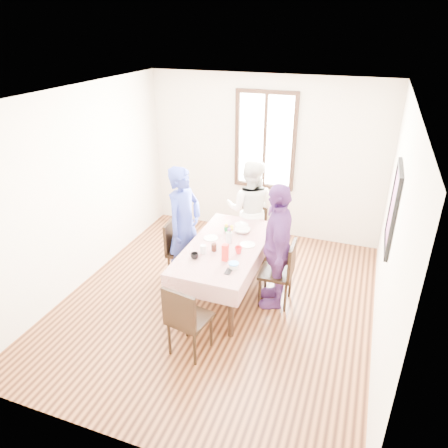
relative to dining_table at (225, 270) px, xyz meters
The scene contains 30 objects.
ground 0.43m from the dining_table, 99.50° to the right, with size 4.50×4.50×0.00m, color black.
back_wall 2.27m from the dining_table, 90.94° to the left, with size 4.00×4.00×0.00m, color beige.
right_wall 2.20m from the dining_table, ahead, with size 4.50×4.50×0.00m, color beige.
window_frame 2.40m from the dining_table, 90.95° to the left, with size 1.02×0.06×1.62m, color black.
window_pane 2.41m from the dining_table, 90.94° to the left, with size 0.90×0.02×1.50m, color white.
art_poster 2.28m from the dining_table, ahead, with size 0.04×0.76×0.96m, color red.
dining_table is the anchor object (origin of this frame).
tablecloth 0.38m from the dining_table, ahead, with size 0.95×1.82×0.01m, color #550003.
chair_left 0.71m from the dining_table, 166.95° to the left, with size 0.42×0.42×0.91m, color black.
chair_right 0.70m from the dining_table, ahead, with size 0.42×0.42×0.91m, color black.
chair_far 1.17m from the dining_table, 90.00° to the left, with size 0.42×0.42×0.91m, color black.
chair_near 1.17m from the dining_table, 90.00° to the right, with size 0.42×0.42×0.91m, color black.
person_left 0.84m from the dining_table, 166.60° to the left, with size 0.63×0.41×1.72m, color #2C3994.
person_far 1.22m from the dining_table, 90.00° to the left, with size 0.77×0.60×1.59m, color white.
person_right 0.82m from the dining_table, ahead, with size 0.99×0.41×1.70m, color #562A6B.
mug_black 0.66m from the dining_table, 118.82° to the right, with size 0.10×0.10×0.08m, color black.
mug_flag 0.51m from the dining_table, 30.67° to the right, with size 0.10×0.10×0.09m, color red.
mug_green 0.58m from the dining_table, 104.60° to the left, with size 0.11×0.11×0.08m, color #0C7226.
serving_bowl 0.61m from the dining_table, 77.74° to the left, with size 0.22×0.22×0.05m, color white.
juice_carton 0.62m from the dining_table, 70.47° to the right, with size 0.07×0.07×0.22m, color red.
butter_tub 0.70m from the dining_table, 60.01° to the right, with size 0.11×0.11×0.06m, color white.
jam_jar 0.48m from the dining_table, 116.17° to the right, with size 0.07×0.07×0.10m, color black.
drinking_glass 0.56m from the dining_table, 124.96° to the right, with size 0.08×0.08×0.11m, color silver.
smartphone 0.75m from the dining_table, 66.95° to the right, with size 0.07×0.14×0.01m, color black.
flower_vase 0.47m from the dining_table, 75.90° to the left, with size 0.08×0.08×0.16m, color silver.
plate_left 0.48m from the dining_table, 154.66° to the left, with size 0.20×0.20×0.01m, color white.
plate_right 0.49m from the dining_table, 22.29° to the left, with size 0.20×0.20×0.01m, color white.
plate_far 0.76m from the dining_table, 88.49° to the left, with size 0.20×0.20×0.01m, color white.
butter_lid 0.72m from the dining_table, 60.01° to the right, with size 0.12×0.12×0.01m, color blue.
flower_bunch 0.60m from the dining_table, 75.90° to the left, with size 0.09×0.09×0.10m, color yellow, non-canonical shape.
Camera 1 is at (1.64, -4.29, 3.42)m, focal length 33.23 mm.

